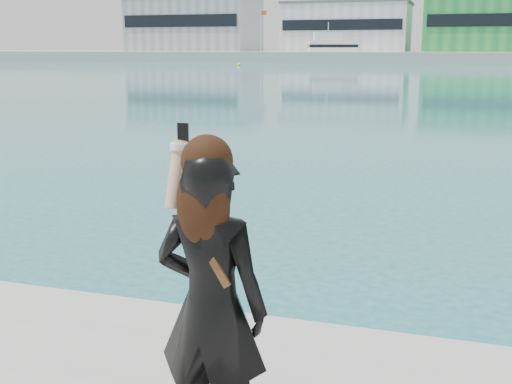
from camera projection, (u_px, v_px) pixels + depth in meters
The scene contains 8 objects.
far_quay at pixel (461, 57), 124.50m from camera, with size 320.00×40.00×2.00m, color #9E9E99.
warehouse_grey_left at pixel (195, 24), 137.37m from camera, with size 26.52×16.36×11.50m.
warehouse_white at pixel (348, 27), 127.85m from camera, with size 24.48×15.35×9.50m.
warehouse_green at pixel (508, 23), 118.88m from camera, with size 30.60×16.36×10.50m.
flagpole_left at pixel (261, 28), 126.10m from camera, with size 1.28×0.16×8.00m.
motor_yacht at pixel (335, 51), 118.56m from camera, with size 16.24×9.10×7.31m.
buoy_far at pixel (239, 65), 101.10m from camera, with size 0.50×0.50×0.50m, color #FEFF0D.
woman at pixel (211, 299), 3.02m from camera, with size 0.58×0.40×1.62m.
Camera 1 is at (0.50, -3.33, 2.78)m, focal length 45.00 mm.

